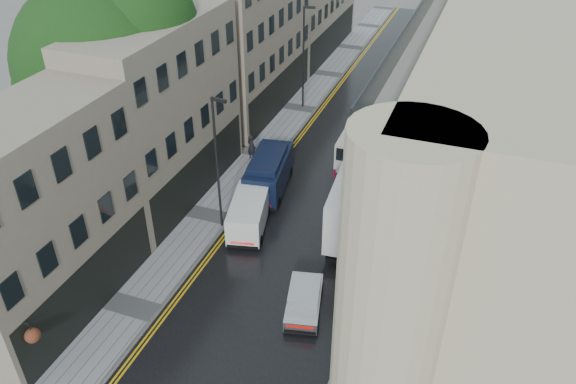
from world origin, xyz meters
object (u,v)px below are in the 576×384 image
Objects in this scene: pedestrian at (251,147)px; silver_hatchback at (286,316)px; tree_near at (106,90)px; cream_bus at (343,148)px; lamp_post_near at (217,166)px; white_lorry at (330,221)px; white_van at (229,229)px; lamp_post_far at (303,59)px; tree_far at (212,37)px; navy_van at (246,185)px.

silver_hatchback is at bearing 137.38° from pedestrian.
cream_bus is (12.55, 7.95, -5.57)m from tree_near.
lamp_post_near is (1.49, -7.91, 3.13)m from pedestrian.
white_lorry is 0.90× the size of lamp_post_near.
lamp_post_far is at bearing 82.87° from white_van.
lamp_post_far is (-5.80, 8.23, 2.89)m from cream_bus.
white_lorry is 3.89× the size of pedestrian.
navy_van is (7.90, -11.72, -4.84)m from tree_far.
white_lorry is 6.93m from lamp_post_near.
lamp_post_far reaches higher than pedestrian.
tree_near reaches higher than navy_van.
lamp_post_far is at bearing 124.23° from cream_bus.
cream_bus is 2.24× the size of white_van.
white_van is 0.53× the size of lamp_post_far.
lamp_post_near is (-6.55, -0.24, 2.25)m from white_lorry.
tree_near is 3.14× the size of white_van.
navy_van reaches higher than cream_bus.
cream_bus is 10.47m from lamp_post_far.
tree_near is 17.22m from silver_hatchback.
white_lorry is 11.14m from pedestrian.
white_lorry is 1.65× the size of white_van.
white_lorry reaches higher than navy_van.
tree_near is 11.03m from white_van.
tree_near is 15.87m from cream_bus.
white_van is at bearing 124.34° from silver_hatchback.
lamp_post_far is (-1.04, 17.67, 0.07)m from lamp_post_near.
white_van is 9.53m from pedestrian.
lamp_post_near is at bearing -117.68° from cream_bus.
tree_far is at bearing 88.68° from tree_near.
white_van is at bearing -88.95° from navy_van.
tree_far is 1.26× the size of cream_bus.
white_van is at bearing -41.37° from lamp_post_near.
silver_hatchback is 0.82× the size of white_van.
white_lorry is at bearing -31.01° from navy_van.
navy_van is (-5.92, 8.91, 0.69)m from silver_hatchback.
tree_far is 25.44m from silver_hatchback.
lamp_post_near is at bearing -10.84° from tree_near.
cream_bus is at bearing 32.37° from tree_near.
navy_van is 5.48m from pedestrian.
white_lorry is at bearing 75.32° from silver_hatchback.
tree_far reaches higher than silver_hatchback.
cream_bus is 6.44m from pedestrian.
tree_far is 10.30m from pedestrian.
lamp_post_near is (7.49, -14.49, -2.04)m from tree_far.
lamp_post_far is (6.45, 3.18, -1.97)m from tree_far.
tree_near is 13.02m from tree_far.
tree_near reaches higher than tree_far.
tree_far is 1.53× the size of lamp_post_near.
navy_van reaches higher than pedestrian.
lamp_post_near is (-1.10, 1.26, 3.17)m from white_van.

